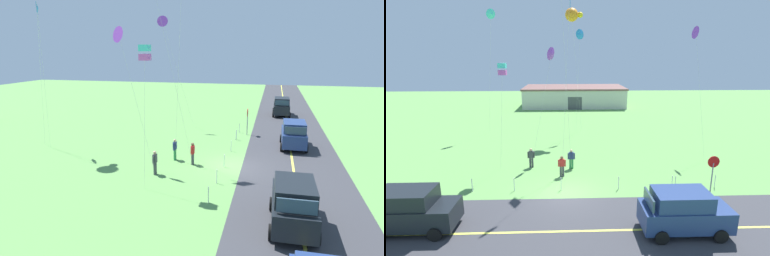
% 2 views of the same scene
% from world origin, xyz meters
% --- Properties ---
extents(ground_plane, '(120.00, 120.00, 0.10)m').
position_xyz_m(ground_plane, '(0.00, 0.00, -0.05)').
color(ground_plane, '#60994C').
extents(asphalt_road, '(120.00, 7.00, 0.00)m').
position_xyz_m(asphalt_road, '(0.00, -4.00, 0.00)').
color(asphalt_road, '#38383D').
rests_on(asphalt_road, ground).
extents(road_centre_stripe, '(120.00, 0.16, 0.00)m').
position_xyz_m(road_centre_stripe, '(0.00, -4.00, 0.01)').
color(road_centre_stripe, '#E5E04C').
rests_on(road_centre_stripe, asphalt_road).
extents(car_suv_foreground, '(4.40, 2.12, 2.24)m').
position_xyz_m(car_suv_foreground, '(5.91, -4.21, 1.15)').
color(car_suv_foreground, navy).
rests_on(car_suv_foreground, ground).
extents(car_parked_west_near, '(4.40, 2.12, 2.24)m').
position_xyz_m(car_parked_west_near, '(-7.87, -3.56, 1.15)').
color(car_parked_west_near, black).
rests_on(car_parked_west_near, ground).
extents(stop_sign, '(0.76, 0.08, 2.56)m').
position_xyz_m(stop_sign, '(9.45, -0.10, 1.80)').
color(stop_sign, gray).
rests_on(stop_sign, ground).
extents(person_adult_near, '(0.58, 0.22, 1.60)m').
position_xyz_m(person_adult_near, '(-0.33, 2.96, 0.86)').
color(person_adult_near, '#3F3F47').
rests_on(person_adult_near, ground).
extents(person_adult_companion, '(0.58, 0.22, 1.60)m').
position_xyz_m(person_adult_companion, '(-2.85, 4.89, 0.86)').
color(person_adult_companion, '#3F3F47').
rests_on(person_adult_companion, ground).
extents(person_child_watcher, '(0.58, 0.22, 1.60)m').
position_xyz_m(person_child_watcher, '(0.39, 4.48, 0.86)').
color(person_child_watcher, '#338C4C').
rests_on(person_child_watcher, ground).
extents(kite_blue_mid, '(2.11, 3.50, 9.53)m').
position_xyz_m(kite_blue_mid, '(-1.19, 7.81, 8.94)').
color(kite_blue_mid, silver).
rests_on(kite_blue_mid, ground).
extents(kite_green_far, '(1.90, 2.12, 13.79)m').
position_xyz_m(kite_green_far, '(0.72, 15.16, 13.09)').
color(kite_green_far, silver).
rests_on(kite_green_far, ground).
extents(kite_pink_drift, '(0.92, 0.56, 8.27)m').
position_xyz_m(kite_pink_drift, '(-4.66, 4.67, 7.82)').
color(kite_pink_drift, silver).
rests_on(kite_pink_drift, ground).
extents(kite_orange_near, '(1.50, 1.38, 13.98)m').
position_xyz_m(kite_orange_near, '(-8.33, 17.18, 13.35)').
color(kite_orange_near, silver).
rests_on(kite_orange_near, ground).
extents(kite_cyan_top, '(0.61, 3.75, 11.37)m').
position_xyz_m(kite_cyan_top, '(11.49, 8.87, 10.76)').
color(kite_cyan_top, silver).
rests_on(kite_cyan_top, ground).
extents(kite_purple_back, '(1.03, 0.80, 11.74)m').
position_xyz_m(kite_purple_back, '(1.59, 15.89, 11.13)').
color(kite_purple_back, silver).
rests_on(kite_purple_back, ground).
extents(warehouse_distant, '(18.36, 10.20, 3.50)m').
position_xyz_m(warehouse_distant, '(1.39, 35.98, 1.75)').
color(warehouse_distant, beige).
rests_on(warehouse_distant, ground).
extents(fence_post_0, '(0.05, 0.05, 0.90)m').
position_xyz_m(fence_post_0, '(-6.24, 0.70, 0.45)').
color(fence_post_0, silver).
rests_on(fence_post_0, ground).
extents(fence_post_1, '(0.05, 0.05, 0.90)m').
position_xyz_m(fence_post_1, '(-3.47, 0.70, 0.45)').
color(fence_post_1, silver).
rests_on(fence_post_1, ground).
extents(fence_post_2, '(0.05, 0.05, 0.90)m').
position_xyz_m(fence_post_2, '(-0.35, 0.70, 0.45)').
color(fence_post_2, silver).
rests_on(fence_post_2, ground).
extents(fence_post_3, '(0.05, 0.05, 0.90)m').
position_xyz_m(fence_post_3, '(3.53, 0.70, 0.45)').
color(fence_post_3, silver).
rests_on(fence_post_3, ground).
extents(fence_post_4, '(0.05, 0.05, 0.90)m').
position_xyz_m(fence_post_4, '(7.41, 0.70, 0.45)').
color(fence_post_4, silver).
rests_on(fence_post_4, ground).
extents(fence_post_5, '(0.05, 0.05, 0.90)m').
position_xyz_m(fence_post_5, '(7.19, 0.70, 0.45)').
color(fence_post_5, silver).
rests_on(fence_post_5, ground).
extents(fence_post_6, '(0.05, 0.05, 0.90)m').
position_xyz_m(fence_post_6, '(10.16, 0.70, 0.45)').
color(fence_post_6, silver).
rests_on(fence_post_6, ground).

